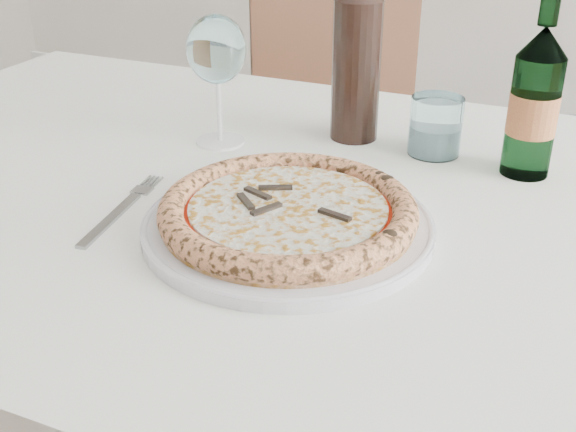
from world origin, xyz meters
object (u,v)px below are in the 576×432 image
Objects in this scene: chair_far at (341,131)px; pizza at (288,211)px; dining_table at (308,251)px; tumbler at (435,130)px; wine_glass at (216,52)px; beer_bottle at (534,103)px; wine_bottle at (357,56)px; plate at (288,225)px.

pizza is at bearing -82.34° from chair_far.
tumbler reaches higher than dining_table.
dining_table is 1.79× the size of chair_far.
beer_bottle is (0.43, 0.00, -0.04)m from wine_glass.
chair_far is at bearing 97.66° from pizza.
wine_glass is 0.65× the size of wine_bottle.
wine_glass reaches higher than tumbler.
tumbler is 0.34× the size of beer_bottle.
wine_bottle is (0.14, -0.62, 0.35)m from chair_far.
beer_bottle reaches higher than dining_table.
chair_far is 0.78m from wine_glass.
plate is 1.76× the size of wine_glass.
wine_bottle is at bearing 163.67° from beer_bottle.
chair_far reaches higher than dining_table.
plate is 1.13× the size of pizza.
dining_table is at bearing -126.47° from tumbler.
plate is 4.00× the size of tumbler.
chair_far is at bearing 119.29° from beer_bottle.
plate is at bearing -92.52° from wine_bottle.
pizza is 1.01× the size of wine_bottle.
chair_far is 3.77× the size of beer_bottle.
chair_far is 0.85m from beer_bottle.
wine_glass reaches higher than plate.
pizza is at bearing -136.65° from beer_bottle.
pizza is (-0.00, -0.10, 0.11)m from dining_table.
plate is at bearing -90.00° from dining_table.
dining_table is 0.13m from plate.
dining_table is 5.02× the size of plate.
wine_glass is 0.20m from wine_bottle.
plate is at bearing -82.34° from chair_far.
chair_far is 3.17× the size of pizza.
beer_bottle reaches higher than wine_glass.
tumbler is 0.16m from wine_bottle.
chair_far reaches higher than tumbler.
pizza is 3.54× the size of tumbler.
wine_glass is at bearing -179.53° from beer_bottle.
wine_glass is at bearing -172.22° from tumbler.
tumbler is 0.29× the size of wine_bottle.
dining_table is 0.86m from chair_far.
chair_far is 3.20× the size of wine_bottle.
dining_table is at bearing -93.67° from wine_bottle.
wine_glass is at bearing -157.81° from wine_bottle.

